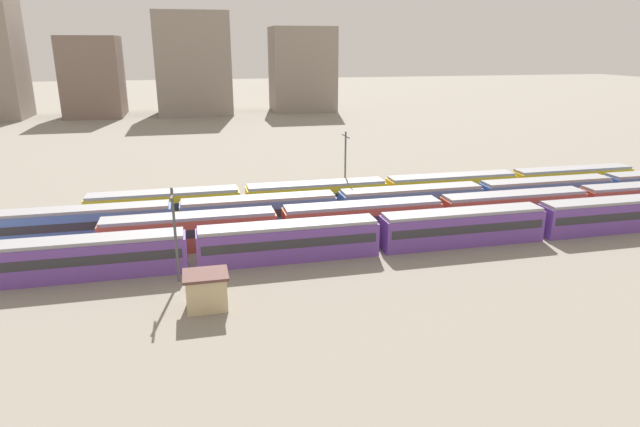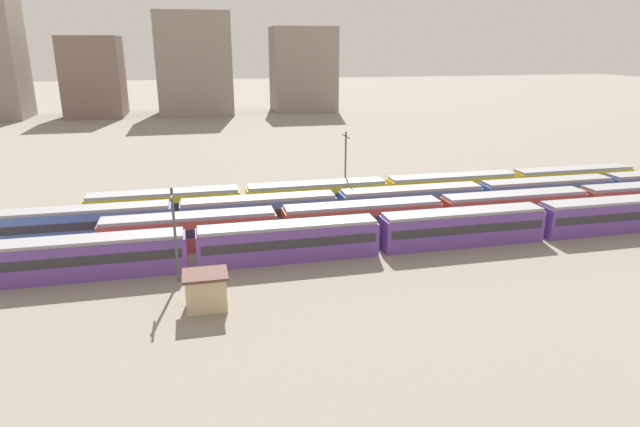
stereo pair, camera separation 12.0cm
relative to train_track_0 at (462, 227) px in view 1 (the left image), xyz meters
The scene contains 11 objects.
ground_plane 29.06m from the train_track_0, 164.40° to the left, with size 600.00×600.00×0.00m, color gray.
train_track_0 is the anchor object (origin of this frame).
train_track_1 10.72m from the train_track_0, 29.02° to the left, with size 93.60×3.06×3.75m.
train_track_2 13.04m from the train_track_0, 52.91° to the left, with size 112.50×3.06×3.75m.
train_track_3 15.88m from the train_track_0, 100.87° to the left, with size 74.70×3.06×3.75m.
catenary_pole_1 20.29m from the train_track_0, 113.13° to the left, with size 0.24×3.20×9.70m.
catenary_pole_2 29.92m from the train_track_0, behind, with size 0.24×3.20×8.79m.
signal_hut 28.73m from the train_track_0, 161.85° to the right, with size 3.60×3.00×3.04m.
distant_building_1 138.62m from the train_track_0, 113.31° to the left, with size 16.23×18.92×23.14m, color #7A665B.
distant_building_2 130.19m from the train_track_0, 101.35° to the left, with size 21.88×20.14×30.16m, color gray.
distant_building_3 127.78m from the train_track_0, 86.07° to the left, with size 19.94×14.85×26.10m, color gray.
Camera 1 is at (0.28, -50.16, 20.52)m, focal length 30.54 mm.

